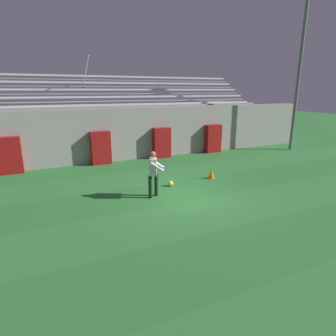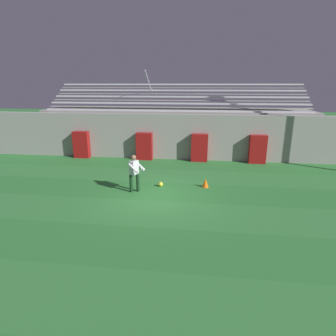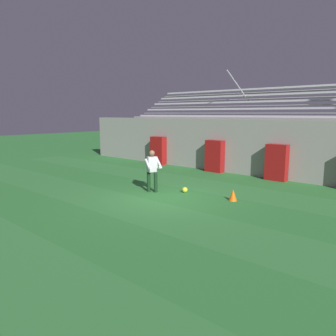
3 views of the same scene
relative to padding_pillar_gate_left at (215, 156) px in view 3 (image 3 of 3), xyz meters
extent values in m
plane|color=#2D7533|center=(1.71, -5.95, -0.85)|extent=(80.00, 80.00, 0.00)
cube|color=#337A38|center=(1.71, -7.52, -0.84)|extent=(28.00, 2.21, 0.01)
cube|color=#337A38|center=(1.71, -3.10, -0.84)|extent=(28.00, 2.21, 0.01)
cube|color=#999691|center=(1.71, 0.55, 0.55)|extent=(24.00, 0.60, 2.80)
cube|color=maroon|center=(0.00, 0.00, 0.00)|extent=(0.99, 0.44, 1.69)
cube|color=maroon|center=(3.42, 0.00, 0.00)|extent=(0.99, 0.44, 1.69)
cube|color=maroon|center=(-4.12, 0.00, 0.00)|extent=(0.99, 0.44, 1.69)
cube|color=#999691|center=(1.71, 2.90, 0.60)|extent=(18.00, 3.90, 2.90)
cube|color=silver|center=(1.71, 1.30, 2.10)|extent=(17.10, 0.36, 0.10)
cube|color=#999691|center=(1.71, 1.10, 1.87)|extent=(17.10, 0.60, 0.04)
cube|color=silver|center=(1.71, 2.00, 2.50)|extent=(17.10, 0.36, 0.10)
cube|color=#999691|center=(1.71, 1.80, 2.27)|extent=(17.10, 0.60, 0.04)
cube|color=silver|center=(1.71, 2.70, 2.90)|extent=(17.10, 0.36, 0.10)
cube|color=#999691|center=(1.71, 2.50, 2.67)|extent=(17.10, 0.60, 0.04)
cube|color=silver|center=(1.71, 3.40, 3.30)|extent=(17.10, 0.36, 0.10)
cube|color=#999691|center=(1.71, 3.20, 3.07)|extent=(17.10, 0.60, 0.04)
cube|color=silver|center=(1.71, 4.10, 3.70)|extent=(17.10, 0.36, 0.10)
cube|color=#999691|center=(1.71, 3.90, 3.47)|extent=(17.10, 0.60, 0.04)
cylinder|color=silver|center=(-0.09, 2.45, 3.75)|extent=(0.06, 2.63, 1.65)
cylinder|color=#143319|center=(0.82, -5.43, -0.44)|extent=(0.19, 0.19, 0.82)
cylinder|color=#143319|center=(0.54, -5.54, -0.44)|extent=(0.19, 0.19, 0.82)
cube|color=silver|center=(0.68, -5.48, 0.27)|extent=(0.38, 0.45, 0.60)
sphere|color=brown|center=(0.68, -5.48, 0.71)|extent=(0.22, 0.22, 0.22)
cylinder|color=silver|center=(0.91, -5.32, 0.32)|extent=(0.47, 0.28, 0.37)
cylinder|color=silver|center=(0.70, -5.76, 0.32)|extent=(0.47, 0.28, 0.37)
cube|color=silver|center=(1.07, -5.44, 0.19)|extent=(0.15, 0.15, 0.08)
cube|color=silver|center=(0.90, -5.81, 0.19)|extent=(0.15, 0.15, 0.08)
sphere|color=yellow|center=(1.73, -4.71, -0.74)|extent=(0.22, 0.22, 0.22)
cone|color=orange|center=(3.79, -4.53, -0.64)|extent=(0.30, 0.30, 0.42)
camera|label=1|loc=(-2.86, -14.30, 2.85)|focal=30.00mm
camera|label=2|loc=(3.58, -16.84, 3.75)|focal=30.00mm
camera|label=3|loc=(9.60, -14.63, 2.26)|focal=35.00mm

